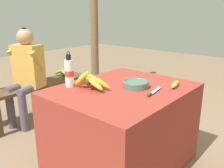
{
  "coord_description": "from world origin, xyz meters",
  "views": [
    {
      "loc": [
        -1.46,
        -1.13,
        1.31
      ],
      "look_at": [
        -0.08,
        0.05,
        0.76
      ],
      "focal_mm": 38.0,
      "sensor_mm": 36.0,
      "label": 1
    }
  ],
  "objects_px": {
    "water_bottle": "(69,73)",
    "serving_bowl": "(136,84)",
    "wooden_bench": "(39,89)",
    "knife": "(153,92)",
    "banana_bunch_green": "(64,72)",
    "banana_bunch_ripe": "(91,80)",
    "seated_vendor": "(26,70)",
    "support_post_far": "(94,20)",
    "loose_banana_front": "(175,84)"
  },
  "relations": [
    {
      "from": "water_bottle",
      "to": "serving_bowl",
      "type": "bearing_deg",
      "value": -52.18
    },
    {
      "from": "water_bottle",
      "to": "wooden_bench",
      "type": "distance_m",
      "value": 1.23
    },
    {
      "from": "knife",
      "to": "banana_bunch_green",
      "type": "relative_size",
      "value": 0.78
    },
    {
      "from": "banana_bunch_ripe",
      "to": "banana_bunch_green",
      "type": "xyz_separation_m",
      "value": [
        0.71,
        1.27,
        -0.28
      ]
    },
    {
      "from": "banana_bunch_ripe",
      "to": "wooden_bench",
      "type": "height_order",
      "value": "banana_bunch_ripe"
    },
    {
      "from": "seated_vendor",
      "to": "banana_bunch_green",
      "type": "relative_size",
      "value": 3.6
    },
    {
      "from": "wooden_bench",
      "to": "support_post_far",
      "type": "distance_m",
      "value": 1.53
    },
    {
      "from": "loose_banana_front",
      "to": "knife",
      "type": "distance_m",
      "value": 0.28
    },
    {
      "from": "banana_bunch_green",
      "to": "support_post_far",
      "type": "distance_m",
      "value": 1.12
    },
    {
      "from": "loose_banana_front",
      "to": "wooden_bench",
      "type": "xyz_separation_m",
      "value": [
        -0.2,
        1.75,
        -0.37
      ]
    },
    {
      "from": "serving_bowl",
      "to": "banana_bunch_green",
      "type": "height_order",
      "value": "serving_bowl"
    },
    {
      "from": "water_bottle",
      "to": "knife",
      "type": "relative_size",
      "value": 1.18
    },
    {
      "from": "water_bottle",
      "to": "knife",
      "type": "height_order",
      "value": "water_bottle"
    },
    {
      "from": "loose_banana_front",
      "to": "seated_vendor",
      "type": "height_order",
      "value": "seated_vendor"
    },
    {
      "from": "banana_bunch_ripe",
      "to": "serving_bowl",
      "type": "xyz_separation_m",
      "value": [
        0.27,
        -0.24,
        -0.05
      ]
    },
    {
      "from": "wooden_bench",
      "to": "serving_bowl",
      "type": "bearing_deg",
      "value": -91.2
    },
    {
      "from": "loose_banana_front",
      "to": "banana_bunch_green",
      "type": "height_order",
      "value": "loose_banana_front"
    },
    {
      "from": "water_bottle",
      "to": "banana_bunch_green",
      "type": "height_order",
      "value": "water_bottle"
    },
    {
      "from": "knife",
      "to": "banana_bunch_green",
      "type": "distance_m",
      "value": 1.78
    },
    {
      "from": "knife",
      "to": "banana_bunch_green",
      "type": "bearing_deg",
      "value": 64.82
    },
    {
      "from": "wooden_bench",
      "to": "seated_vendor",
      "type": "distance_m",
      "value": 0.35
    },
    {
      "from": "knife",
      "to": "seated_vendor",
      "type": "xyz_separation_m",
      "value": [
        -0.1,
        1.65,
        -0.06
      ]
    },
    {
      "from": "knife",
      "to": "seated_vendor",
      "type": "height_order",
      "value": "seated_vendor"
    },
    {
      "from": "support_post_far",
      "to": "banana_bunch_ripe",
      "type": "bearing_deg",
      "value": -136.08
    },
    {
      "from": "wooden_bench",
      "to": "banana_bunch_green",
      "type": "relative_size",
      "value": 4.37
    },
    {
      "from": "loose_banana_front",
      "to": "serving_bowl",
      "type": "bearing_deg",
      "value": 133.93
    },
    {
      "from": "banana_bunch_green",
      "to": "support_post_far",
      "type": "relative_size",
      "value": 0.13
    },
    {
      "from": "serving_bowl",
      "to": "knife",
      "type": "bearing_deg",
      "value": -102.88
    },
    {
      "from": "serving_bowl",
      "to": "knife",
      "type": "height_order",
      "value": "serving_bowl"
    },
    {
      "from": "knife",
      "to": "wooden_bench",
      "type": "xyz_separation_m",
      "value": [
        0.07,
        1.7,
        -0.36
      ]
    },
    {
      "from": "knife",
      "to": "banana_bunch_green",
      "type": "xyz_separation_m",
      "value": [
        0.49,
        1.7,
        -0.21
      ]
    },
    {
      "from": "wooden_bench",
      "to": "water_bottle",
      "type": "bearing_deg",
      "value": -108.64
    },
    {
      "from": "water_bottle",
      "to": "loose_banana_front",
      "type": "relative_size",
      "value": 1.48
    },
    {
      "from": "knife",
      "to": "support_post_far",
      "type": "height_order",
      "value": "support_post_far"
    },
    {
      "from": "support_post_far",
      "to": "loose_banana_front",
      "type": "bearing_deg",
      "value": -118.39
    },
    {
      "from": "serving_bowl",
      "to": "wooden_bench",
      "type": "xyz_separation_m",
      "value": [
        0.03,
        1.51,
        -0.38
      ]
    },
    {
      "from": "loose_banana_front",
      "to": "support_post_far",
      "type": "xyz_separation_m",
      "value": [
        1.08,
        2.0,
        0.44
      ]
    },
    {
      "from": "loose_banana_front",
      "to": "banana_bunch_ripe",
      "type": "bearing_deg",
      "value": 135.86
    },
    {
      "from": "banana_bunch_ripe",
      "to": "loose_banana_front",
      "type": "distance_m",
      "value": 0.69
    },
    {
      "from": "banana_bunch_green",
      "to": "support_post_far",
      "type": "xyz_separation_m",
      "value": [
        0.86,
        0.25,
        0.67
      ]
    },
    {
      "from": "water_bottle",
      "to": "banana_bunch_green",
      "type": "distance_m",
      "value": 1.37
    },
    {
      "from": "banana_bunch_green",
      "to": "banana_bunch_ripe",
      "type": "bearing_deg",
      "value": -119.29
    },
    {
      "from": "banana_bunch_ripe",
      "to": "support_post_far",
      "type": "bearing_deg",
      "value": 43.92
    },
    {
      "from": "seated_vendor",
      "to": "banana_bunch_ripe",
      "type": "bearing_deg",
      "value": 65.47
    },
    {
      "from": "wooden_bench",
      "to": "banana_bunch_green",
      "type": "xyz_separation_m",
      "value": [
        0.41,
        0.0,
        0.15
      ]
    },
    {
      "from": "loose_banana_front",
      "to": "seated_vendor",
      "type": "distance_m",
      "value": 1.74
    },
    {
      "from": "knife",
      "to": "banana_bunch_ripe",
      "type": "bearing_deg",
      "value": 108.19
    },
    {
      "from": "loose_banana_front",
      "to": "banana_bunch_green",
      "type": "bearing_deg",
      "value": 82.95
    },
    {
      "from": "serving_bowl",
      "to": "seated_vendor",
      "type": "distance_m",
      "value": 1.47
    },
    {
      "from": "banana_bunch_ripe",
      "to": "water_bottle",
      "type": "height_order",
      "value": "water_bottle"
    }
  ]
}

